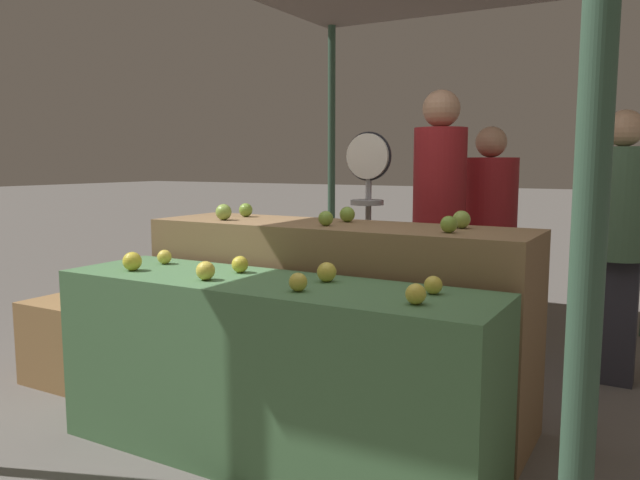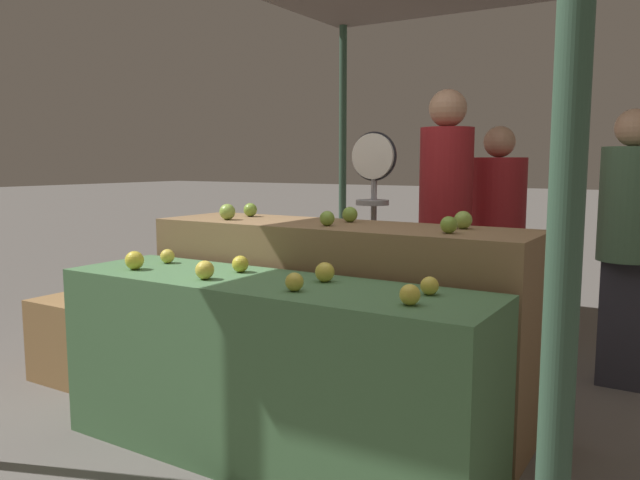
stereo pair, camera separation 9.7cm
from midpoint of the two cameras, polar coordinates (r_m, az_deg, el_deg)
The scene contains 22 objects.
ground_plane at distance 2.94m, azimuth -5.61°, elevation -19.28°, with size 60.00×60.00×0.00m, color #66605B.
display_counter_front at distance 2.78m, azimuth -5.72°, elevation -11.88°, with size 2.00×0.55×0.80m, color #4C7A4C.
display_counter_back at distance 3.24m, azimuth 0.47°, elevation -7.30°, with size 2.00×0.55×1.00m, color olive.
apple_front_0 at distance 3.06m, azimuth -17.67°, elevation -1.87°, with size 0.09×0.09×0.09m, color gold.
apple_front_1 at distance 2.74m, azimuth -11.43°, elevation -2.77°, with size 0.08×0.08×0.08m, color yellow.
apple_front_2 at distance 2.46m, azimuth -3.15°, elevation -3.86°, with size 0.07×0.07×0.07m, color gold.
apple_front_3 at distance 2.25m, azimuth 7.53°, elevation -4.92°, with size 0.08×0.08×0.08m, color yellow.
apple_front_4 at distance 3.21m, azimuth -14.88°, elevation -1.51°, with size 0.07×0.07×0.07m, color yellow.
apple_front_5 at distance 2.89m, azimuth -8.28°, elevation -2.22°, with size 0.08×0.08×0.08m, color gold.
apple_front_6 at distance 2.65m, azimuth -0.44°, elevation -2.95°, with size 0.08×0.08×0.08m, color yellow.
apple_front_7 at distance 2.43m, azimuth 9.19°, elevation -4.09°, with size 0.07×0.07×0.07m, color yellow.
apple_back_0 at distance 3.40m, azimuth -9.62°, elevation 2.53°, with size 0.09×0.09×0.09m, color #8EB247.
apple_back_1 at distance 3.05m, azimuth -0.38°, elevation 1.98°, with size 0.07×0.07×0.07m, color #7AA338.
apple_back_2 at distance 2.80m, azimuth 10.73°, elevation 1.41°, with size 0.08×0.08×0.08m, color #7AA338.
apple_back_3 at distance 3.59m, azimuth -7.58°, elevation 2.73°, with size 0.08×0.08×0.08m, color #7AA338.
apple_back_4 at distance 3.25m, azimuth 1.65°, elevation 2.35°, with size 0.08×0.08×0.08m, color #7AA338.
apple_back_5 at distance 3.00m, azimuth 11.90°, elevation 1.85°, with size 0.08×0.08×0.08m, color #8EB247.
produce_scale at distance 3.77m, azimuth 3.65°, elevation 3.76°, with size 0.29×0.20×1.49m.
person_vendor_at_scale at distance 3.93m, azimuth 10.13°, elevation 2.86°, with size 0.34×0.34×1.74m.
person_customer_left at distance 3.98m, azimuth 25.04°, elevation 1.02°, with size 0.33×0.33×1.60m.
person_customer_right at distance 4.27m, azimuth 14.51°, elevation 1.15°, with size 0.49×0.49×1.54m.
wooden_crate_side at distance 4.08m, azimuth -21.90°, elevation -8.43°, with size 0.49×0.49×0.49m, color #9E7547.
Camera 1 is at (1.49, -2.16, 1.31)m, focal length 35.00 mm.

